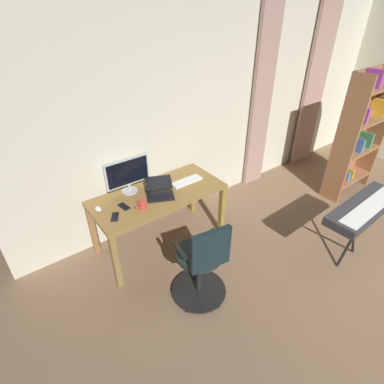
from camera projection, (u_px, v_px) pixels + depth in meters
The scene contains 14 objects.
back_room_partition at pixel (232, 98), 4.11m from camera, with size 6.27×0.10×2.86m, color beige.
curtain_left_panel at pixel (314, 88), 5.00m from camera, with size 0.51×0.06×2.63m, color tan.
curtain_right_panel at pixel (261, 102), 4.35m from camera, with size 0.38×0.06×2.63m, color tan.
desk at pixel (159, 200), 3.43m from camera, with size 1.51×0.69×0.73m.
office_chair at pixel (202, 264), 2.84m from camera, with size 0.56×0.56×0.97m.
computer_monitor at pixel (128, 173), 3.29m from camera, with size 0.52×0.18×0.41m.
computer_keyboard at pixel (186, 181), 3.58m from camera, with size 0.39×0.13×0.02m, color white.
laptop at pixel (160, 191), 3.33m from camera, with size 0.40×0.41×0.15m.
computer_mouse at pixel (98, 209), 3.10m from camera, with size 0.06×0.10×0.04m, color white.
cell_phone_by_monitor at pixel (124, 206), 3.16m from camera, with size 0.07×0.14×0.01m, color black.
cell_phone_face_up at pixel (115, 217), 3.01m from camera, with size 0.07×0.14×0.01m, color black.
mug_tea at pixel (142, 204), 3.11m from camera, with size 0.13×0.08×0.09m.
bookshelf at pixel (358, 133), 4.34m from camera, with size 0.89×0.30×1.84m.
piano_keyboard at pixel (364, 209), 3.14m from camera, with size 1.10×0.36×0.79m.
Camera 1 is at (2.93, -0.20, 2.58)m, focal length 28.14 mm.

